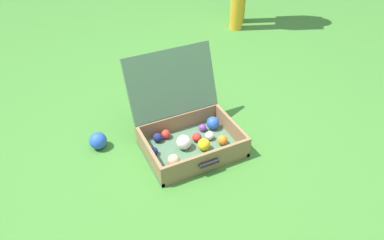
% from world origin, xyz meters
% --- Properties ---
extents(ground_plane, '(16.00, 16.00, 0.00)m').
position_xyz_m(ground_plane, '(0.00, 0.00, 0.00)').
color(ground_plane, '#3D7A2D').
extents(open_suitcase, '(0.52, 0.55, 0.48)m').
position_xyz_m(open_suitcase, '(0.05, 0.10, 0.11)').
color(open_suitcase, '#4C7051').
rests_on(open_suitcase, ground).
extents(stray_ball_on_grass, '(0.10, 0.10, 0.10)m').
position_xyz_m(stray_ball_on_grass, '(-0.42, 0.28, 0.05)').
color(stray_ball_on_grass, blue).
rests_on(stray_ball_on_grass, ground).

